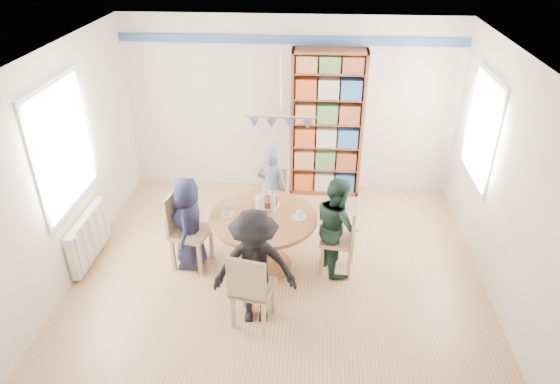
# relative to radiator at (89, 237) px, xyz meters

# --- Properties ---
(ground) EXTENTS (5.00, 5.00, 0.00)m
(ground) POSITION_rel_radiator_xyz_m (2.42, -0.30, -0.35)
(ground) COLOR tan
(room_shell) EXTENTS (5.00, 5.00, 5.00)m
(room_shell) POSITION_rel_radiator_xyz_m (2.16, 0.57, 1.30)
(room_shell) COLOR white
(room_shell) RESTS_ON ground
(radiator) EXTENTS (0.12, 1.00, 0.60)m
(radiator) POSITION_rel_radiator_xyz_m (0.00, 0.00, 0.00)
(radiator) COLOR silver
(radiator) RESTS_ON ground
(dining_table) EXTENTS (1.30, 1.30, 0.75)m
(dining_table) POSITION_rel_radiator_xyz_m (2.22, 0.03, 0.21)
(dining_table) COLOR #925B2F
(dining_table) RESTS_ON ground
(chair_left) EXTENTS (0.53, 0.53, 1.01)m
(chair_left) POSITION_rel_radiator_xyz_m (1.24, 0.04, 0.20)
(chair_left) COLOR tan
(chair_left) RESTS_ON ground
(chair_right) EXTENTS (0.47, 0.47, 0.93)m
(chair_right) POSITION_rel_radiator_xyz_m (3.21, 0.04, 0.16)
(chair_right) COLOR tan
(chair_right) RESTS_ON ground
(chair_far) EXTENTS (0.49, 0.49, 0.86)m
(chair_far) POSITION_rel_radiator_xyz_m (2.23, 1.03, 0.12)
(chair_far) COLOR tan
(chair_far) RESTS_ON ground
(chair_near) EXTENTS (0.50, 0.50, 0.95)m
(chair_near) POSITION_rel_radiator_xyz_m (2.19, -1.00, 0.17)
(chair_near) COLOR tan
(chair_near) RESTS_ON ground
(person_left) EXTENTS (0.43, 0.62, 1.21)m
(person_left) POSITION_rel_radiator_xyz_m (1.30, 0.02, 0.26)
(person_left) COLOR #181A35
(person_left) RESTS_ON ground
(person_right) EXTENTS (0.67, 0.74, 1.26)m
(person_right) POSITION_rel_radiator_xyz_m (3.11, 0.08, 0.28)
(person_right) COLOR #193227
(person_right) RESTS_ON ground
(person_far) EXTENTS (0.51, 0.40, 1.23)m
(person_far) POSITION_rel_radiator_xyz_m (2.24, 0.96, 0.26)
(person_far) COLOR gray
(person_far) RESTS_ON ground
(person_near) EXTENTS (0.93, 0.58, 1.37)m
(person_near) POSITION_rel_radiator_xyz_m (2.22, -0.90, 0.34)
(person_near) COLOR black
(person_near) RESTS_ON ground
(bookshelf) EXTENTS (1.08, 0.32, 2.26)m
(bookshelf) POSITION_rel_radiator_xyz_m (2.98, 2.04, 0.76)
(bookshelf) COLOR brown
(bookshelf) RESTS_ON ground
(tableware) EXTENTS (1.05, 1.05, 0.28)m
(tableware) POSITION_rel_radiator_xyz_m (2.20, 0.05, 0.46)
(tableware) COLOR white
(tableware) RESTS_ON dining_table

